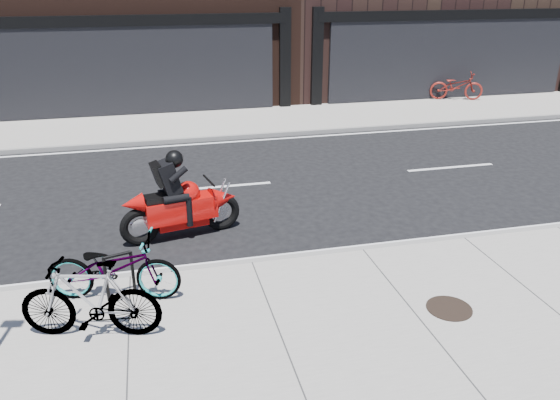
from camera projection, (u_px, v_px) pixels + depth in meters
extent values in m
plane|color=black|center=(234.00, 221.00, 11.07)|extent=(120.00, 120.00, 0.00)
cube|color=gray|center=(299.00, 385.00, 6.55)|extent=(60.00, 6.00, 0.13)
cube|color=gray|center=(197.00, 124.00, 18.01)|extent=(60.00, 3.50, 0.13)
cylinder|color=black|center=(106.00, 280.00, 8.01)|extent=(0.05, 0.05, 0.71)
cylinder|color=black|center=(133.00, 273.00, 8.18)|extent=(0.05, 0.05, 0.71)
cylinder|color=black|center=(117.00, 255.00, 7.96)|extent=(0.39, 0.15, 0.05)
imported|color=gray|center=(114.00, 268.00, 8.02)|extent=(2.07, 1.14, 1.03)
imported|color=gray|center=(90.00, 299.00, 7.15)|extent=(1.94, 0.96, 1.12)
torus|color=black|center=(222.00, 212.00, 10.61)|extent=(0.75, 0.30, 0.74)
torus|color=black|center=(140.00, 227.00, 9.99)|extent=(0.75, 0.30, 0.74)
cube|color=#BD0B08|center=(181.00, 209.00, 10.21)|extent=(1.40, 0.68, 0.42)
cone|color=#BD0B08|center=(223.00, 198.00, 10.52)|extent=(0.59, 0.58, 0.49)
sphere|color=#BD0B08|center=(188.00, 193.00, 10.17)|extent=(0.45, 0.45, 0.45)
cube|color=black|center=(162.00, 198.00, 9.98)|extent=(0.66, 0.43, 0.13)
cylinder|color=silver|center=(147.00, 222.00, 10.23)|extent=(0.62, 0.22, 0.10)
cube|color=black|center=(168.00, 178.00, 9.90)|extent=(0.51, 0.48, 0.66)
cube|color=black|center=(158.00, 174.00, 9.79)|extent=(0.32, 0.38, 0.45)
sphere|color=black|center=(174.00, 159.00, 9.82)|extent=(0.32, 0.32, 0.32)
imported|color=maroon|center=(457.00, 86.00, 21.09)|extent=(2.12, 1.31, 1.05)
cylinder|color=black|center=(449.00, 308.00, 7.94)|extent=(0.72, 0.72, 0.02)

